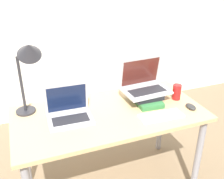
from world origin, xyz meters
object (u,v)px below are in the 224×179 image
laptop_left (69,112)px  book_stack (146,97)px  mouse (191,107)px  wireless_keyboard (161,116)px  desk_lamp (28,58)px  laptop_on_books (144,84)px  soda_can (177,92)px

laptop_left → book_stack: size_ratio=1.11×
book_stack → mouse: 0.34m
wireless_keyboard → mouse: mouse is taller
book_stack → wireless_keyboard: book_stack is taller
desk_lamp → wireless_keyboard: bearing=-24.7°
laptop_on_books → wireless_keyboard: size_ratio=1.13×
laptop_left → desk_lamp: 0.45m
laptop_left → laptop_on_books: 0.63m
laptop_on_books → mouse: size_ratio=3.69×
laptop_left → desk_lamp: desk_lamp is taller
book_stack → soda_can: size_ratio=2.30×
soda_can → desk_lamp: size_ratio=0.22×
soda_can → desk_lamp: desk_lamp is taller
laptop_left → desk_lamp: bearing=142.3°
laptop_left → desk_lamp: (-0.21, 0.16, 0.37)m
laptop_on_books → mouse: bearing=-45.7°
laptop_left → mouse: laptop_left is taller
book_stack → wireless_keyboard: 0.24m
laptop_on_books → wireless_keyboard: 0.31m
desk_lamp → mouse: bearing=-18.0°
wireless_keyboard → book_stack: bearing=89.1°
soda_can → laptop_on_books: bearing=158.1°
laptop_on_books → desk_lamp: bearing=174.0°
laptop_left → soda_can: (0.86, -0.02, 0.01)m
laptop_left → wireless_keyboard: laptop_left is taller
book_stack → desk_lamp: 0.91m
wireless_keyboard → laptop_left: bearing=160.7°
desk_lamp → laptop_on_books: bearing=-6.0°
book_stack → mouse: (0.26, -0.21, -0.02)m
mouse → laptop_left: bearing=167.8°
laptop_left → book_stack: 0.61m
laptop_on_books → mouse: 0.39m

